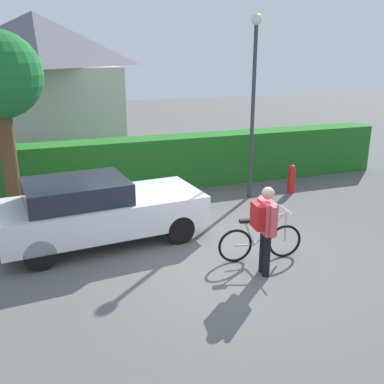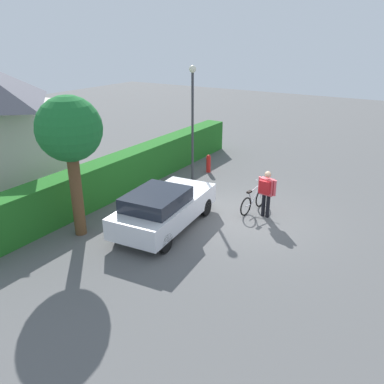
% 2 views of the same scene
% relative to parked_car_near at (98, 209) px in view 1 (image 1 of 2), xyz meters
% --- Properties ---
extents(ground_plane, '(60.00, 60.00, 0.00)m').
position_rel_parked_car_near_xyz_m(ground_plane, '(2.07, -1.86, -0.72)').
color(ground_plane, '#585858').
extents(hedge_row, '(14.61, 0.90, 1.49)m').
position_rel_parked_car_near_xyz_m(hedge_row, '(2.07, 3.29, 0.02)').
color(hedge_row, '#226A20').
rests_on(hedge_row, ground).
extents(house_distant, '(5.45, 6.21, 5.19)m').
position_rel_parked_car_near_xyz_m(house_distant, '(-0.73, 8.79, 1.93)').
color(house_distant, beige).
rests_on(house_distant, ground).
extents(parked_car_near, '(4.23, 2.11, 1.38)m').
position_rel_parked_car_near_xyz_m(parked_car_near, '(0.00, 0.00, 0.00)').
color(parked_car_near, silver).
rests_on(parked_car_near, ground).
extents(bicycle, '(1.65, 0.50, 0.98)m').
position_rel_parked_car_near_xyz_m(bicycle, '(2.75, -1.89, -0.35)').
color(bicycle, black).
rests_on(bicycle, ground).
extents(person_rider, '(0.39, 0.66, 1.63)m').
position_rel_parked_car_near_xyz_m(person_rider, '(2.52, -2.42, 0.26)').
color(person_rider, black).
rests_on(person_rider, ground).
extents(street_lamp, '(0.28, 0.28, 4.70)m').
position_rel_parked_car_near_xyz_m(street_lamp, '(4.31, 1.59, 2.27)').
color(street_lamp, '#38383D').
rests_on(street_lamp, ground).
extents(fire_hydrant, '(0.20, 0.20, 0.81)m').
position_rel_parked_car_near_xyz_m(fire_hydrant, '(5.59, 1.54, -0.31)').
color(fire_hydrant, red).
rests_on(fire_hydrant, ground).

